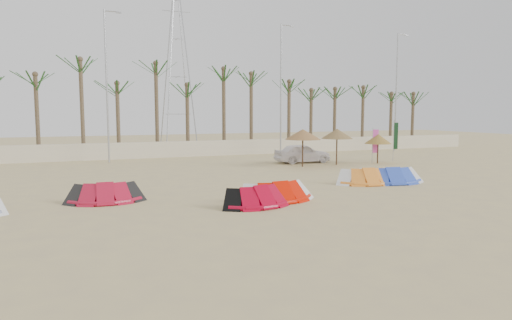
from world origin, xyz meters
name	(u,v)px	position (x,y,z in m)	size (l,w,h in m)	color
ground	(315,209)	(0.00, 0.00, 0.00)	(120.00, 120.00, 0.00)	tan
boundary_wall	(183,149)	(0.00, 22.00, 0.65)	(60.00, 0.30, 1.30)	beige
palm_line	(185,80)	(0.67, 23.50, 6.44)	(52.00, 4.00, 7.70)	brown
lamp_b	(107,83)	(-5.96, 20.00, 5.77)	(1.25, 0.14, 11.00)	#A5A8AD
lamp_c	(281,87)	(8.04, 20.00, 5.77)	(1.25, 0.14, 11.00)	#A5A8AD
lamp_d	(397,90)	(20.04, 20.00, 5.77)	(1.25, 0.14, 11.00)	#A5A8AD
pylon	(179,151)	(1.00, 28.00, 0.00)	(3.00, 3.00, 14.00)	#A5A8AD
kite_red_left	(105,191)	(-7.38, 4.59, 0.42)	(3.12, 1.67, 0.90)	#AC102B
kite_red_mid	(256,195)	(-1.83, 1.53, 0.42)	(3.26, 2.04, 0.90)	#AA021D
kite_red_right	(275,190)	(-0.69, 2.23, 0.42)	(3.44, 1.78, 0.90)	red
kite_orange	(364,175)	(5.48, 4.55, 0.42)	(3.32, 1.96, 0.90)	orange
kite_blue	(386,174)	(6.80, 4.41, 0.42)	(3.79, 2.10, 0.90)	blue
parasol_left	(303,134)	(5.95, 12.19, 2.20)	(2.46, 2.46, 2.55)	#4C331E
parasol_mid	(337,134)	(8.70, 12.28, 2.19)	(2.22, 2.22, 2.55)	#4C331E
parasol_right	(378,139)	(11.93, 11.92, 1.77)	(1.93, 1.93, 2.13)	#4C331E
flag_pink	(375,142)	(11.72, 12.04, 1.54)	(0.44, 0.15, 2.59)	#A5A8AD
flag_green	(395,137)	(14.08, 12.66, 1.83)	(0.45, 0.06, 3.08)	#A5A8AD
car	(302,153)	(7.08, 14.34, 0.70)	(1.65, 4.10, 1.40)	white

